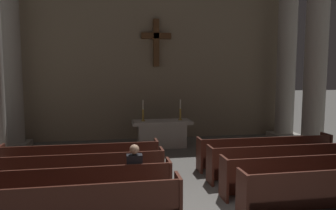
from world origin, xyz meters
TOP-DOWN VIEW (x-y plane):
  - pew_left_row_1 at (-2.59, -0.04)m, footprint 4.03×0.50m
  - pew_left_row_2 at (-2.59, 0.95)m, footprint 4.03×0.50m
  - pew_left_row_3 at (-2.59, 1.95)m, footprint 4.03×0.50m
  - pew_left_row_4 at (-2.59, 2.94)m, footprint 4.03×0.50m
  - pew_right_row_2 at (2.59, 0.95)m, footprint 4.03×0.50m
  - pew_right_row_3 at (2.59, 1.95)m, footprint 4.03×0.50m
  - pew_right_row_4 at (2.59, 2.94)m, footprint 4.03×0.50m
  - column_right_third at (5.43, 4.85)m, footprint 1.15×1.15m
  - column_left_fourth at (-5.43, 6.79)m, footprint 1.15×1.15m
  - column_right_fourth at (5.43, 6.79)m, footprint 1.15×1.15m
  - altar at (0.00, 5.97)m, footprint 2.20×0.90m
  - candlestick_left at (-0.70, 5.97)m, footprint 0.16×0.16m
  - candlestick_right at (0.70, 5.97)m, footprint 0.16×0.16m
  - apse_with_cross at (0.00, 7.76)m, footprint 12.09×0.48m
  - lone_worshipper at (-1.34, 0.99)m, footprint 0.32×0.43m

SIDE VIEW (x-z plane):
  - pew_left_row_1 at x=-2.59m, z-range 0.00..0.95m
  - pew_left_row_2 at x=-2.59m, z-range 0.00..0.95m
  - pew_left_row_3 at x=-2.59m, z-range 0.00..0.95m
  - pew_left_row_4 at x=-2.59m, z-range 0.00..0.95m
  - pew_right_row_2 at x=2.59m, z-range 0.00..0.95m
  - pew_right_row_3 at x=2.59m, z-range 0.00..0.95m
  - pew_right_row_4 at x=2.59m, z-range 0.00..0.95m
  - altar at x=0.00m, z-range 0.03..1.04m
  - lone_worshipper at x=-1.34m, z-range 0.03..1.35m
  - candlestick_left at x=-0.70m, z-range 0.88..1.65m
  - candlestick_right at x=0.70m, z-range 0.88..1.65m
  - column_right_third at x=5.43m, z-range -0.08..6.19m
  - column_left_fourth at x=-5.43m, z-range -0.08..6.19m
  - column_right_fourth at x=5.43m, z-range -0.08..6.19m
  - apse_with_cross at x=0.00m, z-range 0.00..7.27m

